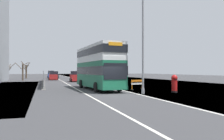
# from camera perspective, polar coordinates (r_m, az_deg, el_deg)

# --- Properties ---
(ground) EXTENTS (140.00, 280.00, 0.10)m
(ground) POSITION_cam_1_polar(r_m,az_deg,el_deg) (20.11, 1.57, -6.38)
(ground) COLOR #38383A
(double_decker_bus) EXTENTS (3.32, 10.68, 4.90)m
(double_decker_bus) POSITION_cam_1_polar(r_m,az_deg,el_deg) (25.55, -3.54, 0.90)
(double_decker_bus) COLOR #196042
(double_decker_bus) RESTS_ON ground
(lamppost_foreground) EXTENTS (0.29, 0.70, 9.39)m
(lamppost_foreground) POSITION_cam_1_polar(r_m,az_deg,el_deg) (20.80, 7.83, 6.25)
(lamppost_foreground) COLOR gray
(lamppost_foreground) RESTS_ON ground
(red_pillar_postbox) EXTENTS (0.60, 0.60, 1.73)m
(red_pillar_postbox) POSITION_cam_1_polar(r_m,az_deg,el_deg) (22.62, 15.49, -3.15)
(red_pillar_postbox) COLOR black
(red_pillar_postbox) RESTS_ON ground
(roadworks_barrier) EXTENTS (1.58, 0.75, 1.10)m
(roadworks_barrier) POSITION_cam_1_polar(r_m,az_deg,el_deg) (25.29, 6.33, -3.46)
(roadworks_barrier) COLOR orange
(roadworks_barrier) RESTS_ON ground
(construction_site_fence) EXTENTS (0.44, 24.00, 2.06)m
(construction_site_fence) POSITION_cam_1_polar(r_m,az_deg,el_deg) (37.90, -16.96, -1.89)
(construction_site_fence) COLOR #A8AAAD
(construction_site_fence) RESTS_ON ground
(car_oncoming_near) EXTENTS (2.05, 3.95, 2.06)m
(car_oncoming_near) POSITION_cam_1_polar(r_m,az_deg,el_deg) (44.31, -9.18, -1.68)
(car_oncoming_near) COLOR maroon
(car_oncoming_near) RESTS_ON ground
(car_receding_mid) EXTENTS (2.00, 4.36, 1.98)m
(car_receding_mid) POSITION_cam_1_polar(r_m,az_deg,el_deg) (53.52, -14.66, -1.46)
(car_receding_mid) COLOR maroon
(car_receding_mid) RESTS_ON ground
(car_receding_far) EXTENTS (2.07, 4.05, 2.00)m
(car_receding_far) POSITION_cam_1_polar(r_m,az_deg,el_deg) (61.49, -14.33, -1.29)
(car_receding_far) COLOR black
(car_receding_far) RESTS_ON ground
(car_far_side) EXTENTS (2.05, 4.25, 2.14)m
(car_far_side) POSITION_cam_1_polar(r_m,az_deg,el_deg) (68.76, -15.17, -1.13)
(car_far_side) COLOR navy
(car_far_side) RESTS_ON ground
(bare_tree_far_verge_near) EXTENTS (2.82, 2.33, 4.00)m
(bare_tree_far_verge_near) POSITION_cam_1_polar(r_m,az_deg,el_deg) (52.38, -21.68, -0.20)
(bare_tree_far_verge_near) COLOR #4C3D2D
(bare_tree_far_verge_near) RESTS_ON ground
(bare_tree_far_verge_mid) EXTENTS (2.45, 2.23, 4.80)m
(bare_tree_far_verge_mid) POSITION_cam_1_polar(r_m,az_deg,el_deg) (65.71, -20.89, -0.10)
(bare_tree_far_verge_mid) COLOR #4C3D2D
(bare_tree_far_verge_mid) RESTS_ON ground
(bare_tree_far_verge_far) EXTENTS (3.33, 2.80, 4.09)m
(bare_tree_far_verge_far) POSITION_cam_1_polar(r_m,az_deg,el_deg) (65.36, -24.79, -0.13)
(bare_tree_far_verge_far) COLOR #4C3D2D
(bare_tree_far_verge_far) RESTS_ON ground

